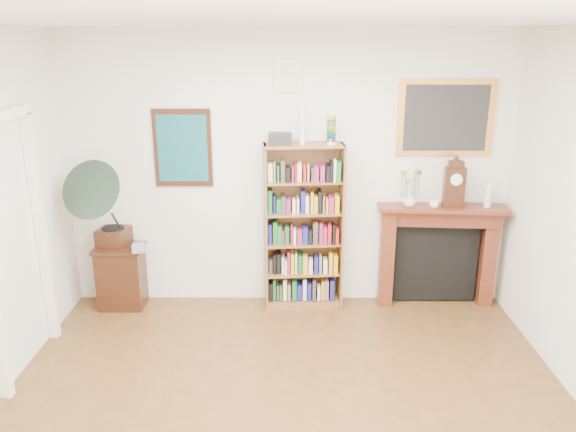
% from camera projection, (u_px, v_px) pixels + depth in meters
% --- Properties ---
extents(room, '(4.51, 5.01, 2.81)m').
position_uv_depth(room, '(286.00, 269.00, 3.31)').
color(room, '#4F3118').
rests_on(room, ground).
extents(door_casing, '(0.08, 1.02, 2.17)m').
position_uv_depth(door_casing, '(13.00, 226.00, 4.50)').
color(door_casing, white).
rests_on(door_casing, left_wall).
extents(teal_poster, '(0.58, 0.04, 0.78)m').
position_uv_depth(teal_poster, '(183.00, 148.00, 5.60)').
color(teal_poster, black).
rests_on(teal_poster, back_wall).
extents(small_picture, '(0.26, 0.04, 0.30)m').
position_uv_depth(small_picture, '(288.00, 76.00, 5.38)').
color(small_picture, white).
rests_on(small_picture, back_wall).
extents(gilt_painting, '(0.95, 0.04, 0.75)m').
position_uv_depth(gilt_painting, '(446.00, 118.00, 5.50)').
color(gilt_painting, gold).
rests_on(gilt_painting, back_wall).
extents(bookshelf, '(0.81, 0.35, 1.98)m').
position_uv_depth(bookshelf, '(303.00, 219.00, 5.67)').
color(bookshelf, brown).
rests_on(bookshelf, floor).
extents(side_cabinet, '(0.49, 0.36, 0.67)m').
position_uv_depth(side_cabinet, '(121.00, 277.00, 5.83)').
color(side_cabinet, black).
rests_on(side_cabinet, floor).
extents(fireplace, '(1.31, 0.39, 1.09)m').
position_uv_depth(fireplace, '(437.00, 246.00, 5.82)').
color(fireplace, '#471E10').
rests_on(fireplace, floor).
extents(gramophone, '(0.69, 0.80, 0.95)m').
position_uv_depth(gramophone, '(105.00, 199.00, 5.47)').
color(gramophone, black).
rests_on(gramophone, side_cabinet).
extents(cd_stack, '(0.13, 0.13, 0.08)m').
position_uv_depth(cd_stack, '(139.00, 248.00, 5.59)').
color(cd_stack, '#B1B0BD').
rests_on(cd_stack, side_cabinet).
extents(mantel_clock, '(0.20, 0.13, 0.46)m').
position_uv_depth(mantel_clock, '(454.00, 185.00, 5.56)').
color(mantel_clock, black).
rests_on(mantel_clock, fireplace).
extents(flower_vase, '(0.17, 0.17, 0.14)m').
position_uv_depth(flower_vase, '(409.00, 200.00, 5.60)').
color(flower_vase, silver).
rests_on(flower_vase, fireplace).
extents(teacup, '(0.12, 0.12, 0.08)m').
position_uv_depth(teacup, '(434.00, 204.00, 5.57)').
color(teacup, white).
rests_on(teacup, fireplace).
extents(bottle_left, '(0.07, 0.07, 0.24)m').
position_uv_depth(bottle_left, '(488.00, 195.00, 5.57)').
color(bottle_left, silver).
rests_on(bottle_left, fireplace).
extents(bottle_right, '(0.06, 0.06, 0.20)m').
position_uv_depth(bottle_right, '(489.00, 196.00, 5.62)').
color(bottle_right, silver).
rests_on(bottle_right, fireplace).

